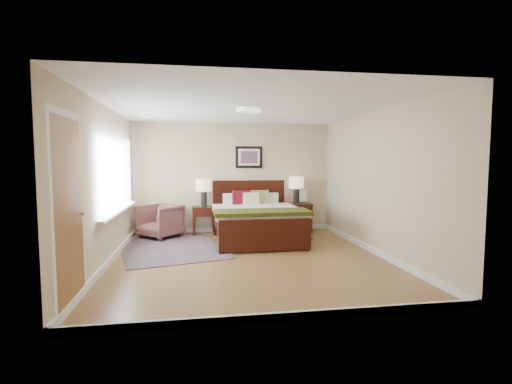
{
  "coord_description": "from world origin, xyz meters",
  "views": [
    {
      "loc": [
        -0.84,
        -6.03,
        1.63
      ],
      "look_at": [
        0.25,
        0.81,
        1.05
      ],
      "focal_mm": 26.0,
      "sensor_mm": 36.0,
      "label": 1
    }
  ],
  "objects_px": {
    "nightstand_left": "(204,212)",
    "nightstand_right": "(296,215)",
    "rug_persian": "(171,247)",
    "bed": "(256,214)",
    "lamp_left": "(204,187)",
    "lamp_right": "(296,185)",
    "armchair": "(160,221)"
  },
  "relations": [
    {
      "from": "lamp_left",
      "to": "rug_persian",
      "type": "relative_size",
      "value": 0.25
    },
    {
      "from": "lamp_right",
      "to": "armchair",
      "type": "relative_size",
      "value": 0.78
    },
    {
      "from": "rug_persian",
      "to": "bed",
      "type": "bearing_deg",
      "value": 0.5
    },
    {
      "from": "nightstand_left",
      "to": "lamp_left",
      "type": "bearing_deg",
      "value": 90.0
    },
    {
      "from": "nightstand_right",
      "to": "lamp_left",
      "type": "distance_m",
      "value": 2.23
    },
    {
      "from": "nightstand_left",
      "to": "nightstand_right",
      "type": "bearing_deg",
      "value": 0.23
    },
    {
      "from": "lamp_left",
      "to": "lamp_right",
      "type": "xyz_separation_m",
      "value": [
        2.13,
        0.0,
        0.04
      ]
    },
    {
      "from": "nightstand_left",
      "to": "nightstand_right",
      "type": "relative_size",
      "value": 0.93
    },
    {
      "from": "bed",
      "to": "armchair",
      "type": "distance_m",
      "value": 2.07
    },
    {
      "from": "armchair",
      "to": "nightstand_right",
      "type": "bearing_deg",
      "value": 46.47
    },
    {
      "from": "nightstand_left",
      "to": "armchair",
      "type": "distance_m",
      "value": 0.98
    },
    {
      "from": "bed",
      "to": "rug_persian",
      "type": "bearing_deg",
      "value": -165.65
    },
    {
      "from": "nightstand_left",
      "to": "nightstand_right",
      "type": "distance_m",
      "value": 2.13
    },
    {
      "from": "lamp_left",
      "to": "bed",
      "type": "bearing_deg",
      "value": -38.6
    },
    {
      "from": "lamp_right",
      "to": "nightstand_right",
      "type": "bearing_deg",
      "value": -90.0
    },
    {
      "from": "nightstand_right",
      "to": "armchair",
      "type": "xyz_separation_m",
      "value": [
        -3.06,
        -0.26,
        -0.03
      ]
    },
    {
      "from": "lamp_right",
      "to": "armchair",
      "type": "distance_m",
      "value": 3.16
    },
    {
      "from": "lamp_left",
      "to": "rug_persian",
      "type": "xyz_separation_m",
      "value": [
        -0.65,
        -1.27,
        -1.04
      ]
    },
    {
      "from": "nightstand_right",
      "to": "lamp_left",
      "type": "relative_size",
      "value": 1.08
    },
    {
      "from": "nightstand_right",
      "to": "rug_persian",
      "type": "distance_m",
      "value": 3.08
    },
    {
      "from": "lamp_left",
      "to": "lamp_right",
      "type": "height_order",
      "value": "lamp_right"
    },
    {
      "from": "nightstand_right",
      "to": "armchair",
      "type": "height_order",
      "value": "armchair"
    },
    {
      "from": "bed",
      "to": "rug_persian",
      "type": "height_order",
      "value": "bed"
    },
    {
      "from": "lamp_left",
      "to": "lamp_right",
      "type": "bearing_deg",
      "value": 0.0
    },
    {
      "from": "rug_persian",
      "to": "lamp_right",
      "type": "bearing_deg",
      "value": 10.7
    },
    {
      "from": "rug_persian",
      "to": "nightstand_left",
      "type": "bearing_deg",
      "value": 48.55
    },
    {
      "from": "nightstand_left",
      "to": "lamp_right",
      "type": "xyz_separation_m",
      "value": [
        2.13,
        0.02,
        0.59
      ]
    },
    {
      "from": "nightstand_left",
      "to": "lamp_left",
      "type": "height_order",
      "value": "lamp_left"
    },
    {
      "from": "lamp_left",
      "to": "armchair",
      "type": "bearing_deg",
      "value": -163.87
    },
    {
      "from": "armchair",
      "to": "rug_persian",
      "type": "bearing_deg",
      "value": -32.66
    },
    {
      "from": "lamp_left",
      "to": "armchair",
      "type": "distance_m",
      "value": 1.19
    },
    {
      "from": "bed",
      "to": "lamp_left",
      "type": "distance_m",
      "value": 1.43
    }
  ]
}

